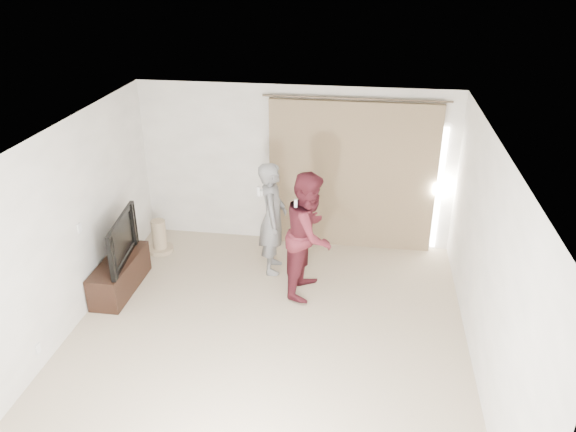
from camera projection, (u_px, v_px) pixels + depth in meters
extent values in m
plane|color=#C5B394|center=(266.00, 340.00, 7.04)|extent=(5.50, 5.50, 0.00)
cube|color=white|center=(296.00, 166.00, 8.93)|extent=(5.00, 0.04, 2.60)
cube|color=white|center=(61.00, 235.00, 6.80)|extent=(0.04, 5.50, 2.60)
cube|color=white|center=(79.00, 228.00, 7.20)|extent=(0.02, 0.08, 0.12)
cube|color=white|center=(38.00, 348.00, 6.43)|extent=(0.02, 0.08, 0.12)
cube|color=white|center=(261.00, 142.00, 5.91)|extent=(5.00, 5.50, 0.01)
cube|color=#8C7955|center=(352.00, 177.00, 8.79)|extent=(2.60, 0.10, 2.40)
cylinder|color=brown|center=(356.00, 99.00, 8.25)|extent=(2.80, 0.03, 0.03)
cube|color=white|center=(439.00, 190.00, 8.71)|extent=(0.08, 0.04, 2.00)
cube|color=black|center=(120.00, 275.00, 7.99)|extent=(0.43, 1.23, 0.47)
imported|color=black|center=(115.00, 240.00, 7.75)|extent=(0.29, 1.16, 0.66)
cylinder|color=tan|center=(161.00, 249.00, 9.09)|extent=(0.41, 0.41, 0.07)
cylinder|color=tan|center=(159.00, 234.00, 8.97)|extent=(0.23, 0.23, 0.47)
imported|color=slate|center=(273.00, 218.00, 8.23)|extent=(0.46, 0.66, 1.72)
cube|color=white|center=(259.00, 191.00, 7.97)|extent=(0.04, 0.04, 0.14)
cube|color=white|center=(262.00, 193.00, 8.21)|extent=(0.05, 0.05, 0.09)
imported|color=#561A24|center=(310.00, 234.00, 7.69)|extent=(0.82, 0.98, 1.80)
cube|color=white|center=(296.00, 204.00, 7.42)|extent=(0.04, 0.04, 0.14)
cube|color=white|center=(298.00, 206.00, 7.67)|extent=(0.05, 0.05, 0.09)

